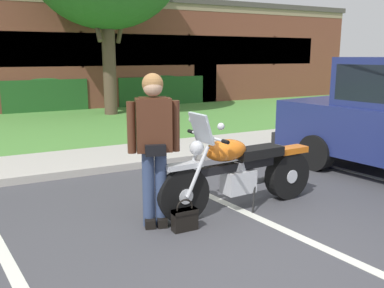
% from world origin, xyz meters
% --- Properties ---
extents(ground_plane, '(140.00, 140.00, 0.00)m').
position_xyz_m(ground_plane, '(0.00, 0.00, 0.00)').
color(ground_plane, '#424247').
extents(curb_strip, '(60.00, 0.20, 0.12)m').
position_xyz_m(curb_strip, '(0.00, 3.04, 0.06)').
color(curb_strip, '#B7B2A8').
rests_on(curb_strip, ground).
extents(concrete_walk, '(60.00, 1.50, 0.08)m').
position_xyz_m(concrete_walk, '(0.00, 3.89, 0.04)').
color(concrete_walk, '#B7B2A8').
rests_on(concrete_walk, ground).
extents(grass_lawn, '(60.00, 6.34, 0.06)m').
position_xyz_m(grass_lawn, '(0.00, 7.81, 0.03)').
color(grass_lawn, '#518E3D').
rests_on(grass_lawn, ground).
extents(stall_stripe_0, '(0.63, 4.38, 0.01)m').
position_xyz_m(stall_stripe_0, '(-2.13, 0.20, 0.00)').
color(stall_stripe_0, silver).
rests_on(stall_stripe_0, ground).
extents(stall_stripe_1, '(0.63, 4.38, 0.01)m').
position_xyz_m(stall_stripe_1, '(0.56, 0.20, 0.00)').
color(stall_stripe_1, silver).
rests_on(stall_stripe_1, ground).
extents(motorcycle, '(2.24, 0.82, 1.26)m').
position_xyz_m(motorcycle, '(0.61, 0.61, 0.49)').
color(motorcycle, black).
rests_on(motorcycle, ground).
extents(rider_person, '(0.56, 0.36, 1.70)m').
position_xyz_m(rider_person, '(-0.60, 0.63, 0.99)').
color(rider_person, black).
rests_on(rider_person, ground).
extents(handbag, '(0.28, 0.13, 0.36)m').
position_xyz_m(handbag, '(-0.37, 0.34, 0.14)').
color(handbag, black).
rests_on(handbag, ground).
extents(hedge_left, '(2.73, 0.90, 1.24)m').
position_xyz_m(hedge_left, '(-0.18, 11.31, 0.65)').
color(hedge_left, '#235623').
rests_on(hedge_left, ground).
extents(hedge_center_left, '(3.39, 0.90, 1.24)m').
position_xyz_m(hedge_center_left, '(3.99, 11.31, 0.65)').
color(hedge_center_left, '#235623').
rests_on(hedge_center_left, ground).
extents(brick_building, '(24.06, 12.08, 3.96)m').
position_xyz_m(brick_building, '(1.08, 16.89, 1.98)').
color(brick_building, brown).
rests_on(brick_building, ground).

